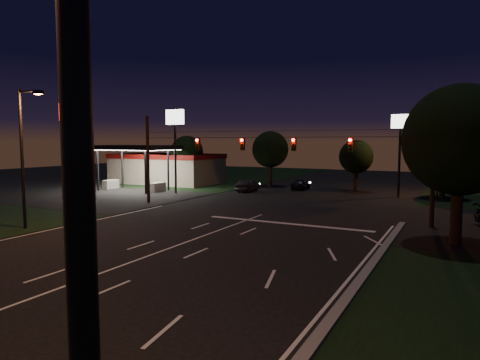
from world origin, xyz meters
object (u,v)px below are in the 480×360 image
Objects in this scene: utility_pole_right at (431,227)px; car_oncoming_b at (248,186)px; tree_right_near at (460,141)px; car_oncoming_a at (300,184)px.

car_oncoming_b is (-19.86, 12.38, 0.66)m from utility_pole_right.
tree_right_near is 2.32× the size of car_oncoming_a.
car_oncoming_a is 6.53m from car_oncoming_b.
tree_right_near is at bearing 138.07° from car_oncoming_b.
utility_pole_right is at bearing 144.97° from car_oncoming_b.
tree_right_near reaches higher than car_oncoming_a.
tree_right_near reaches higher than car_oncoming_b.
car_oncoming_a is at bearing 127.53° from tree_right_near.
tree_right_near is 27.93m from car_oncoming_a.
utility_pole_right is 2.26× the size of car_oncoming_b.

